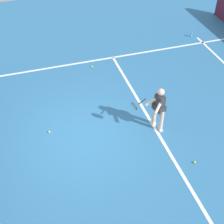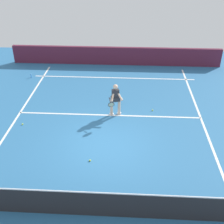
# 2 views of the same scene
# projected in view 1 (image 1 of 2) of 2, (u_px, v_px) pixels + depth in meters

# --- Properties ---
(ground_plane) EXTENTS (23.71, 23.71, 0.00)m
(ground_plane) POSITION_uv_depth(u_px,v_px,m) (85.00, 136.00, 10.41)
(ground_plane) COLOR teal
(service_line_marking) EXTENTS (8.51, 0.10, 0.01)m
(service_line_marking) POSITION_uv_depth(u_px,v_px,m) (151.00, 121.00, 10.92)
(service_line_marking) COLOR white
(service_line_marking) RESTS_ON ground
(sideline_right_marking) EXTENTS (0.10, 16.24, 0.01)m
(sideline_right_marking) POSITION_uv_depth(u_px,v_px,m) (61.00, 66.00, 13.47)
(sideline_right_marking) COLOR white
(sideline_right_marking) RESTS_ON ground
(tennis_player) EXTENTS (0.67, 1.06, 1.55)m
(tennis_player) POSITION_uv_depth(u_px,v_px,m) (158.00, 107.00, 10.17)
(tennis_player) COLOR beige
(tennis_player) RESTS_ON ground
(tennis_ball_near) EXTENTS (0.07, 0.07, 0.07)m
(tennis_ball_near) POSITION_uv_depth(u_px,v_px,m) (49.00, 132.00, 10.50)
(tennis_ball_near) COLOR #D1E533
(tennis_ball_near) RESTS_ON ground
(tennis_ball_mid) EXTENTS (0.07, 0.07, 0.07)m
(tennis_ball_mid) POSITION_uv_depth(u_px,v_px,m) (195.00, 162.00, 9.54)
(tennis_ball_mid) COLOR #D1E533
(tennis_ball_mid) RESTS_ON ground
(tennis_ball_far) EXTENTS (0.07, 0.07, 0.07)m
(tennis_ball_far) POSITION_uv_depth(u_px,v_px,m) (92.00, 66.00, 13.40)
(tennis_ball_far) COLOR #D1E533
(tennis_ball_far) RESTS_ON ground
(water_bottle) EXTENTS (0.07, 0.07, 0.24)m
(water_bottle) POSITION_uv_depth(u_px,v_px,m) (191.00, 34.00, 15.31)
(water_bottle) COLOR #4C9EE5
(water_bottle) RESTS_ON ground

